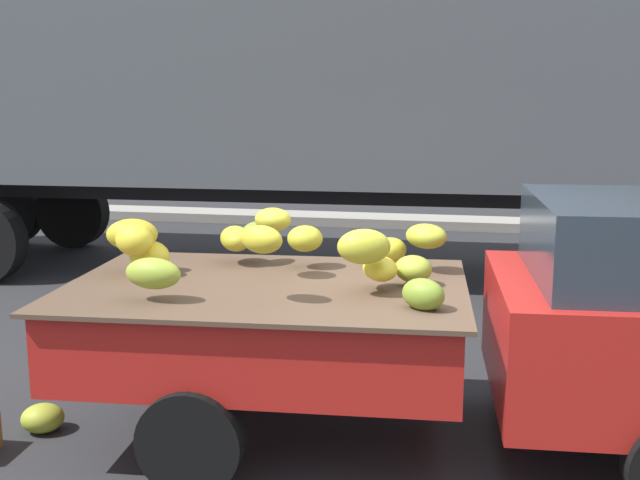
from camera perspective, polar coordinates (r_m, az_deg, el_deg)
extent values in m
plane|color=#28282B|center=(5.43, 5.18, -15.00)|extent=(220.00, 220.00, 0.00)
cube|color=gray|center=(14.10, 9.18, 1.26)|extent=(80.00, 0.80, 0.16)
cube|color=#28333D|center=(5.26, 20.91, 0.02)|extent=(1.12, 1.59, 0.52)
cube|color=#B21E19|center=(5.43, -3.83, -8.36)|extent=(2.67, 1.90, 0.08)
cube|color=#B21E19|center=(6.15, -2.33, -3.54)|extent=(2.56, 0.22, 0.44)
cube|color=#B21E19|center=(4.57, -5.95, -8.67)|extent=(2.56, 0.22, 0.44)
cube|color=#B21E19|center=(5.26, 9.74, -6.16)|extent=(0.17, 1.73, 0.44)
cube|color=#B21E19|center=(5.73, -16.31, -5.05)|extent=(0.17, 1.73, 0.44)
cube|color=#B21914|center=(6.19, -2.28, -3.83)|extent=(2.45, 0.18, 0.07)
cube|color=brown|center=(5.29, -3.89, -3.34)|extent=(2.80, 2.03, 0.03)
ellipsoid|color=#8EA532|center=(4.90, -12.09, -2.40)|extent=(0.39, 0.24, 0.19)
ellipsoid|color=gold|center=(4.73, -4.28, 0.05)|extent=(0.34, 0.29, 0.17)
ellipsoid|color=yellow|center=(5.73, -12.35, -1.12)|extent=(0.38, 0.35, 0.22)
ellipsoid|color=yellow|center=(5.56, -13.39, 0.01)|extent=(0.36, 0.33, 0.23)
ellipsoid|color=#9FA72C|center=(5.59, 7.77, 0.28)|extent=(0.40, 0.38, 0.18)
ellipsoid|color=olive|center=(5.85, -4.73, 0.37)|extent=(0.26, 0.36, 0.20)
ellipsoid|color=olive|center=(4.68, 7.55, -3.95)|extent=(0.33, 0.30, 0.19)
ellipsoid|color=#95A630|center=(5.23, 6.83, -2.10)|extent=(0.34, 0.35, 0.18)
ellipsoid|color=gold|center=(5.86, -6.19, 0.11)|extent=(0.36, 0.41, 0.19)
ellipsoid|color=gold|center=(4.88, 3.22, -0.49)|extent=(0.38, 0.30, 0.22)
ellipsoid|color=gold|center=(5.35, -3.46, 1.51)|extent=(0.35, 0.33, 0.16)
ellipsoid|color=gold|center=(5.68, -13.56, 0.41)|extent=(0.41, 0.33, 0.22)
ellipsoid|color=gold|center=(5.07, 4.40, -2.08)|extent=(0.32, 0.38, 0.16)
ellipsoid|color=gold|center=(5.72, 5.13, -0.75)|extent=(0.33, 0.35, 0.18)
ellipsoid|color=gold|center=(5.70, -1.10, 0.10)|extent=(0.36, 0.36, 0.19)
cylinder|color=black|center=(6.38, 20.57, -8.57)|extent=(0.65, 0.24, 0.64)
cylinder|color=black|center=(6.35, -5.02, -8.00)|extent=(0.65, 0.24, 0.64)
cylinder|color=black|center=(4.84, -9.40, -14.24)|extent=(0.65, 0.24, 0.64)
cube|color=#4C5156|center=(10.20, -2.75, 12.06)|extent=(12.08, 2.90, 2.70)
cube|color=black|center=(10.27, -2.67, 3.67)|extent=(11.05, 0.77, 0.30)
cylinder|color=black|center=(12.69, -17.60, 1.97)|extent=(1.09, 0.34, 1.08)
cylinder|color=black|center=(13.21, -21.78, 2.03)|extent=(1.09, 0.34, 1.08)
cylinder|color=#38383A|center=(10.18, 15.83, 0.51)|extent=(0.18, 0.18, 1.25)
ellipsoid|color=#9BA82F|center=(5.96, -19.59, -12.15)|extent=(0.37, 0.36, 0.20)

